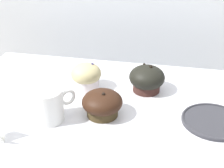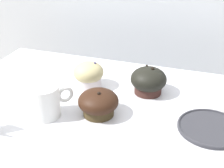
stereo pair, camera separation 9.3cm
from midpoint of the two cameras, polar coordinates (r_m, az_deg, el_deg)
wall_back at (r=1.44m, az=8.91°, el=7.11°), size 3.20×0.10×1.80m
muffin_front_center at (r=0.97m, az=9.43°, el=0.48°), size 0.11×0.11×0.09m
muffin_back_left at (r=0.85m, az=0.61°, el=-3.59°), size 0.11×0.11×0.08m
muffin_back_right at (r=0.99m, az=-1.64°, el=1.63°), size 0.10×0.10×0.09m
coffee_cup at (r=0.85m, az=-9.12°, el=-3.10°), size 0.10×0.11×0.09m
serving_plate at (r=0.87m, az=20.56°, el=-7.57°), size 0.17×0.17×0.01m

